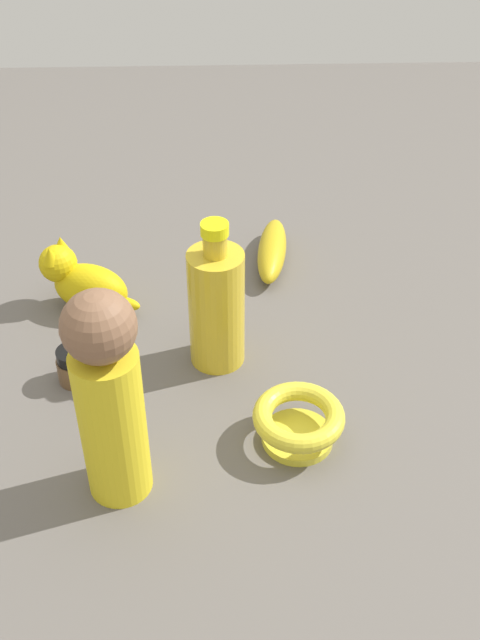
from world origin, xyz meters
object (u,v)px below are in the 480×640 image
Objects in this scene: bottle_tall at (216,306)px; nail_polish_jar at (75,365)px; bowl at (298,421)px; person_figure_adult at (109,397)px; banana at (272,250)px; cat_figurine at (83,282)px.

bottle_tall reaches higher than nail_polish_jar.
person_figure_adult is at bearing -73.76° from bowl.
bottle_tall is at bearing -13.36° from banana.
cat_figurine is at bearing -122.06° from bottle_tall.
nail_polish_jar is (-0.11, -0.26, -0.01)m from bowl.
person_figure_adult is at bearing 22.53° from nail_polish_jar.
banana is (-0.35, -0.01, -0.01)m from bowl.
bowl is 0.74× the size of cat_figurine.
cat_figurine is 0.28m from banana.
banana is 0.35m from nail_polish_jar.
person_figure_adult reaches higher than nail_polish_jar.
bottle_tall is at bearing 101.21° from nail_polish_jar.
banana is 0.64× the size of person_figure_adult.
bowl is at bearing 46.23° from cat_figurine.
bottle_tall is (0.11, 0.18, 0.04)m from cat_figurine.
person_figure_adult is 0.23m from bottle_tall.
bowl reaches higher than banana.
bottle_tall is (-0.20, 0.10, -0.04)m from person_figure_adult.
nail_polish_jar is (0.25, -0.26, 0.00)m from banana.
person_figure_adult is (0.06, -0.19, 0.10)m from bowl.
person_figure_adult is at bearing -27.63° from bottle_tall.
banana is at bearing 133.92° from nail_polish_jar.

